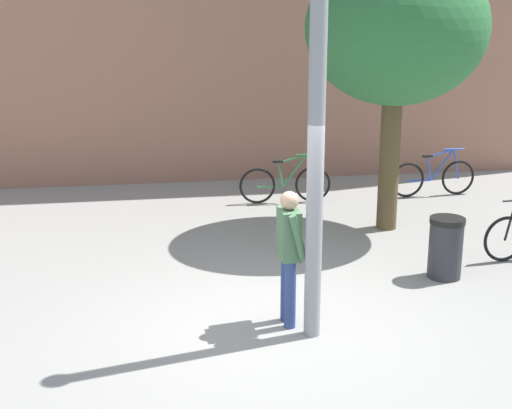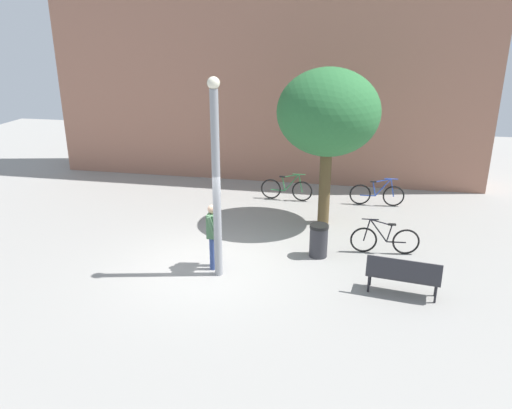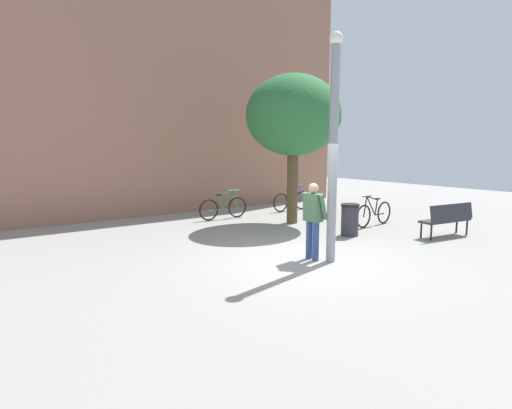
{
  "view_description": "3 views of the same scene",
  "coord_description": "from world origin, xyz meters",
  "px_view_note": "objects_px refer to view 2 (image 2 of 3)",
  "views": [
    {
      "loc": [
        -1.5,
        -7.95,
        3.76
      ],
      "look_at": [
        -0.06,
        0.87,
        1.26
      ],
      "focal_mm": 50.31,
      "sensor_mm": 36.0,
      "label": 1
    },
    {
      "loc": [
        3.38,
        -10.81,
        5.72
      ],
      "look_at": [
        0.91,
        1.67,
        1.11
      ],
      "focal_mm": 34.71,
      "sensor_mm": 36.0,
      "label": 2
    },
    {
      "loc": [
        -5.91,
        -6.4,
        2.45
      ],
      "look_at": [
        -0.29,
        1.36,
        1.09
      ],
      "focal_mm": 28.86,
      "sensor_mm": 36.0,
      "label": 3
    }
  ],
  "objects_px": {
    "park_bench": "(403,274)",
    "plaza_tree": "(328,113)",
    "bicycle_blue": "(377,194)",
    "bicycle_green": "(287,189)",
    "person_by_lamppost": "(213,232)",
    "trash_bin": "(319,240)",
    "bicycle_black": "(384,240)",
    "lamppost": "(216,176)"
  },
  "relations": [
    {
      "from": "bicycle_blue",
      "to": "trash_bin",
      "type": "xyz_separation_m",
      "value": [
        -1.63,
        -4.33,
        0.06
      ]
    },
    {
      "from": "lamppost",
      "to": "plaza_tree",
      "type": "distance_m",
      "value": 4.57
    },
    {
      "from": "park_bench",
      "to": "trash_bin",
      "type": "bearing_deg",
      "value": 139.85
    },
    {
      "from": "bicycle_green",
      "to": "person_by_lamppost",
      "type": "bearing_deg",
      "value": -101.2
    },
    {
      "from": "plaza_tree",
      "to": "park_bench",
      "type": "bearing_deg",
      "value": -63.47
    },
    {
      "from": "plaza_tree",
      "to": "bicycle_black",
      "type": "bearing_deg",
      "value": -46.93
    },
    {
      "from": "plaza_tree",
      "to": "lamppost",
      "type": "bearing_deg",
      "value": -120.29
    },
    {
      "from": "person_by_lamppost",
      "to": "bicycle_black",
      "type": "distance_m",
      "value": 4.57
    },
    {
      "from": "person_by_lamppost",
      "to": "bicycle_blue",
      "type": "distance_m",
      "value": 6.9
    },
    {
      "from": "bicycle_blue",
      "to": "bicycle_black",
      "type": "xyz_separation_m",
      "value": [
        0.07,
        -3.8,
        0.0
      ]
    },
    {
      "from": "plaza_tree",
      "to": "bicycle_blue",
      "type": "height_order",
      "value": "plaza_tree"
    },
    {
      "from": "park_bench",
      "to": "trash_bin",
      "type": "relative_size",
      "value": 1.87
    },
    {
      "from": "person_by_lamppost",
      "to": "bicycle_green",
      "type": "distance_m",
      "value": 5.59
    },
    {
      "from": "lamppost",
      "to": "trash_bin",
      "type": "height_order",
      "value": "lamppost"
    },
    {
      "from": "plaza_tree",
      "to": "trash_bin",
      "type": "xyz_separation_m",
      "value": [
        0.03,
        -2.38,
        -2.93
      ]
    },
    {
      "from": "park_bench",
      "to": "bicycle_black",
      "type": "xyz_separation_m",
      "value": [
        -0.29,
        2.2,
        -0.16
      ]
    },
    {
      "from": "person_by_lamppost",
      "to": "park_bench",
      "type": "relative_size",
      "value": 1.01
    },
    {
      "from": "bicycle_blue",
      "to": "bicycle_black",
      "type": "relative_size",
      "value": 1.0
    },
    {
      "from": "bicycle_blue",
      "to": "plaza_tree",
      "type": "bearing_deg",
      "value": -130.45
    },
    {
      "from": "bicycle_green",
      "to": "bicycle_black",
      "type": "relative_size",
      "value": 1.0
    },
    {
      "from": "park_bench",
      "to": "bicycle_black",
      "type": "distance_m",
      "value": 2.23
    },
    {
      "from": "plaza_tree",
      "to": "person_by_lamppost",
      "type": "bearing_deg",
      "value": -125.0
    },
    {
      "from": "lamppost",
      "to": "park_bench",
      "type": "xyz_separation_m",
      "value": [
        4.29,
        -0.18,
        -1.96
      ]
    },
    {
      "from": "park_bench",
      "to": "bicycle_blue",
      "type": "distance_m",
      "value": 6.02
    },
    {
      "from": "person_by_lamppost",
      "to": "bicycle_green",
      "type": "relative_size",
      "value": 0.92
    },
    {
      "from": "plaza_tree",
      "to": "bicycle_black",
      "type": "xyz_separation_m",
      "value": [
        1.73,
        -1.85,
        -2.99
      ]
    },
    {
      "from": "bicycle_black",
      "to": "bicycle_blue",
      "type": "bearing_deg",
      "value": 91.07
    },
    {
      "from": "plaza_tree",
      "to": "bicycle_blue",
      "type": "relative_size",
      "value": 2.57
    },
    {
      "from": "lamppost",
      "to": "park_bench",
      "type": "relative_size",
      "value": 2.85
    },
    {
      "from": "park_bench",
      "to": "bicycle_blue",
      "type": "relative_size",
      "value": 0.91
    },
    {
      "from": "lamppost",
      "to": "trash_bin",
      "type": "distance_m",
      "value": 3.43
    },
    {
      "from": "plaza_tree",
      "to": "bicycle_black",
      "type": "distance_m",
      "value": 3.92
    },
    {
      "from": "bicycle_black",
      "to": "park_bench",
      "type": "bearing_deg",
      "value": -82.44
    },
    {
      "from": "lamppost",
      "to": "plaza_tree",
      "type": "xyz_separation_m",
      "value": [
        2.26,
        3.87,
        0.87
      ]
    },
    {
      "from": "person_by_lamppost",
      "to": "trash_bin",
      "type": "distance_m",
      "value": 2.82
    },
    {
      "from": "person_by_lamppost",
      "to": "bicycle_green",
      "type": "bearing_deg",
      "value": 78.8
    },
    {
      "from": "bicycle_blue",
      "to": "trash_bin",
      "type": "height_order",
      "value": "bicycle_blue"
    },
    {
      "from": "park_bench",
      "to": "bicycle_black",
      "type": "bearing_deg",
      "value": 97.56
    },
    {
      "from": "park_bench",
      "to": "plaza_tree",
      "type": "bearing_deg",
      "value": 116.53
    },
    {
      "from": "bicycle_green",
      "to": "trash_bin",
      "type": "distance_m",
      "value": 4.53
    },
    {
      "from": "bicycle_green",
      "to": "bicycle_black",
      "type": "xyz_separation_m",
      "value": [
        3.13,
        -3.77,
        0.0
      ]
    },
    {
      "from": "bicycle_black",
      "to": "trash_bin",
      "type": "relative_size",
      "value": 2.05
    }
  ]
}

